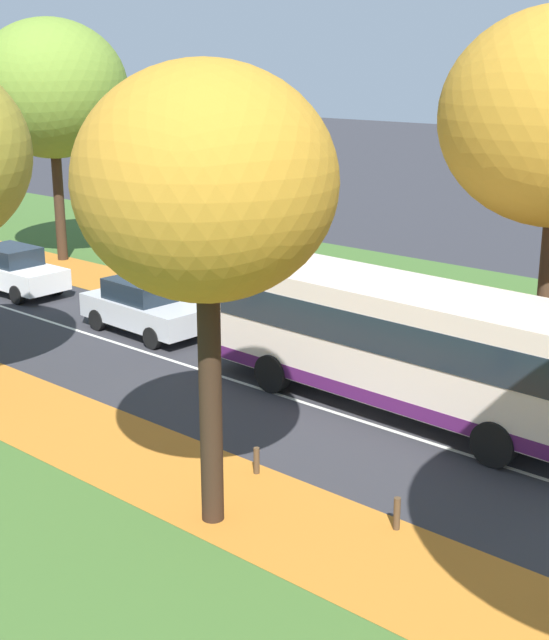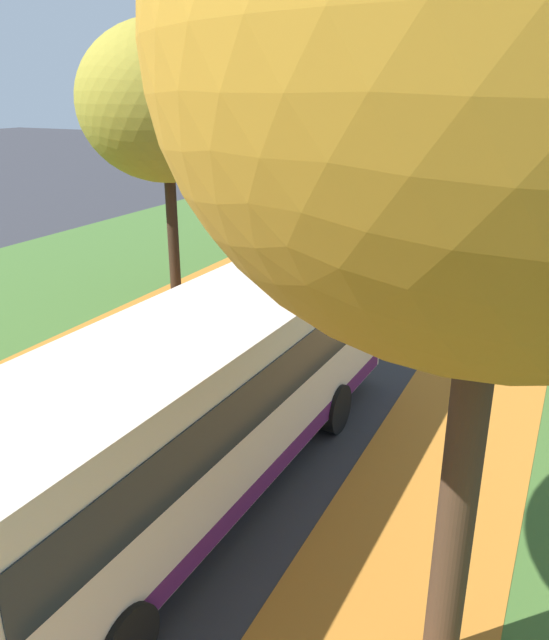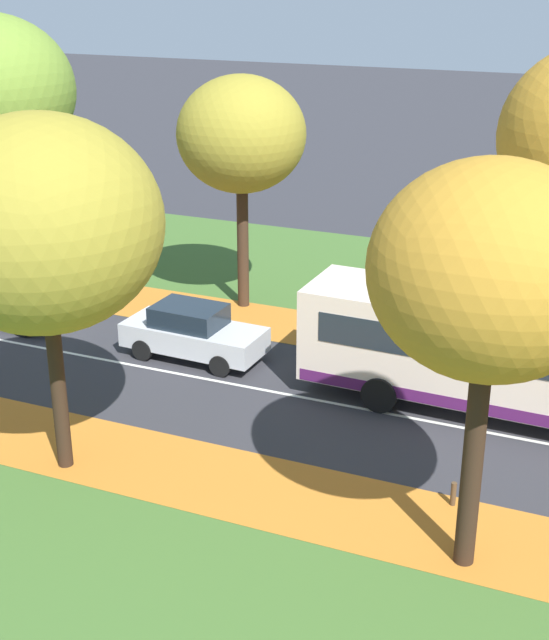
% 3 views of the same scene
% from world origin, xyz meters
% --- Properties ---
extents(leaf_litter_left, '(2.80, 60.00, 0.00)m').
position_xyz_m(leaf_litter_left, '(-4.60, 14.00, 0.01)').
color(leaf_litter_left, '#B26B23').
rests_on(leaf_litter_left, grass_verge_left).
extents(grass_verge_right, '(12.00, 90.00, 0.01)m').
position_xyz_m(grass_verge_right, '(9.20, 20.00, 0.00)').
color(grass_verge_right, '#3D6028').
rests_on(grass_verge_right, ground).
extents(leaf_litter_right, '(2.80, 60.00, 0.00)m').
position_xyz_m(leaf_litter_right, '(4.60, 14.00, 0.01)').
color(leaf_litter_right, '#B26B23').
rests_on(leaf_litter_right, grass_verge_right).
extents(road_centre_line, '(0.12, 80.00, 0.01)m').
position_xyz_m(road_centre_line, '(0.00, 20.00, 0.00)').
color(road_centre_line, silver).
rests_on(road_centre_line, ground).
extents(tree_left_near, '(4.29, 4.29, 7.95)m').
position_xyz_m(tree_left_near, '(-5.37, 8.16, 5.98)').
color(tree_left_near, black).
rests_on(tree_left_near, ground).
extents(tree_left_mid, '(5.16, 5.16, 8.14)m').
position_xyz_m(tree_left_mid, '(-5.40, 17.47, 5.80)').
color(tree_left_mid, black).
rests_on(tree_left_mid, ground).
extents(tree_right_mid, '(4.15, 4.15, 7.70)m').
position_xyz_m(tree_right_mid, '(5.71, 18.03, 5.80)').
color(tree_right_mid, '#382619').
rests_on(tree_right_mid, ground).
extents(bollard_fourth, '(0.12, 0.12, 0.56)m').
position_xyz_m(bollard_fourth, '(-3.53, 8.78, 0.28)').
color(bollard_fourth, '#4C3823').
rests_on(bollard_fourth, ground).
extents(bus, '(2.88, 10.47, 2.98)m').
position_xyz_m(bus, '(1.17, 8.60, 1.70)').
color(bus, beige).
rests_on(bus, ground).
extents(car_silver_lead, '(1.91, 4.26, 1.62)m').
position_xyz_m(car_silver_lead, '(1.19, 17.57, 0.81)').
color(car_silver_lead, '#B7BABF').
rests_on(car_silver_lead, ground).
extents(car_white_following, '(1.84, 4.23, 1.62)m').
position_xyz_m(car_white_following, '(1.29, 24.58, 0.81)').
color(car_white_following, silver).
rests_on(car_white_following, ground).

